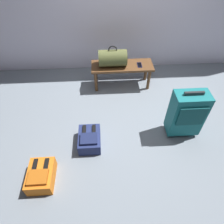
{
  "coord_description": "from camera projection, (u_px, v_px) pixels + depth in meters",
  "views": [
    {
      "loc": [
        -0.44,
        -1.8,
        2.2
      ],
      "look_at": [
        -0.32,
        0.08,
        0.25
      ],
      "focal_mm": 31.93,
      "sensor_mm": 36.0,
      "label": 1
    }
  ],
  "objects": [
    {
      "name": "cell_phone",
      "position": [
        140.0,
        65.0,
        3.22
      ],
      "size": [
        0.07,
        0.14,
        0.01
      ],
      "color": "#191E4C",
      "rests_on": "bench"
    },
    {
      "name": "ground_plane",
      "position": [
        135.0,
        127.0,
        2.85
      ],
      "size": [
        6.6,
        6.6,
        0.0
      ],
      "primitive_type": "plane",
      "color": "slate"
    },
    {
      "name": "backpack_navy",
      "position": [
        90.0,
        139.0,
        2.58
      ],
      "size": [
        0.28,
        0.38,
        0.21
      ],
      "color": "navy",
      "rests_on": "ground"
    },
    {
      "name": "backpack_orange",
      "position": [
        41.0,
        176.0,
        2.23
      ],
      "size": [
        0.28,
        0.38,
        0.21
      ],
      "color": "orange",
      "rests_on": "ground"
    },
    {
      "name": "suitcase_upright_teal",
      "position": [
        187.0,
        113.0,
        2.52
      ],
      "size": [
        0.42,
        0.26,
        0.72
      ],
      "color": "#14666B",
      "rests_on": "ground"
    },
    {
      "name": "duffel_bag_olive",
      "position": [
        113.0,
        58.0,
        3.13
      ],
      "size": [
        0.44,
        0.26,
        0.34
      ],
      "color": "#51562D",
      "rests_on": "bench"
    },
    {
      "name": "bench",
      "position": [
        122.0,
        68.0,
        3.27
      ],
      "size": [
        1.0,
        0.36,
        0.4
      ],
      "color": "brown",
      "rests_on": "ground"
    }
  ]
}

